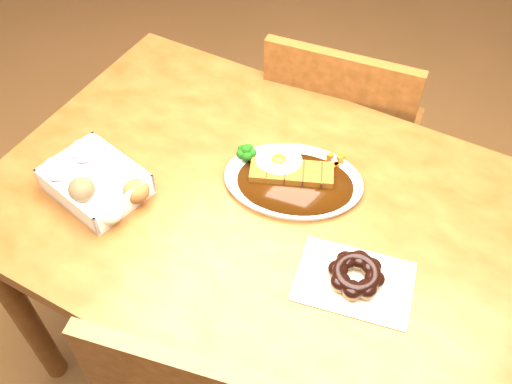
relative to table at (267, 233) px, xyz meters
The scene contains 6 objects.
ground 0.65m from the table, ahead, with size 6.00×6.00×0.00m, color brown.
table is the anchor object (origin of this frame).
chair_far 0.56m from the table, 93.26° to the left, with size 0.47×0.47×0.87m.
katsu_curry_plate 0.14m from the table, 82.20° to the left, with size 0.35×0.30×0.06m.
donut_box 0.39m from the table, 158.04° to the right, with size 0.25×0.20×0.06m.
pon_de_ring 0.28m from the table, 19.97° to the right, with size 0.25×0.19×0.04m.
Camera 1 is at (0.35, -0.68, 1.69)m, focal length 40.00 mm.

